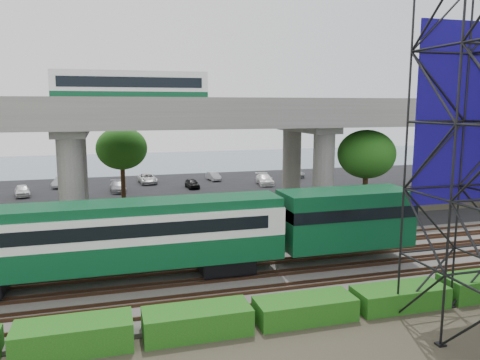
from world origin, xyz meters
name	(u,v)px	position (x,y,z in m)	size (l,w,h in m)	color
ground	(255,287)	(0.00, 0.00, 0.00)	(140.00, 140.00, 0.00)	#474233
ballast_bed	(245,273)	(0.00, 2.00, 0.10)	(90.00, 12.00, 0.20)	slate
service_road	(213,235)	(0.00, 10.50, 0.04)	(90.00, 5.00, 0.08)	black
parking_lot	(171,185)	(0.00, 34.00, 0.04)	(90.00, 18.00, 0.08)	black
harbor_water	(153,164)	(0.00, 56.00, 0.01)	(140.00, 40.00, 0.03)	slate
rail_tracks	(245,270)	(0.00, 2.00, 0.28)	(90.00, 9.52, 0.16)	#472D1E
commuter_train	(147,233)	(-5.50, 2.00, 2.88)	(29.30, 3.06, 4.30)	black
overpass	(193,124)	(-0.39, 16.00, 8.21)	(80.00, 12.00, 12.40)	#9E9B93
hedge_strip	(305,308)	(1.01, -4.30, 0.56)	(34.60, 1.80, 1.20)	#145212
trees	(142,156)	(-4.67, 16.17, 5.57)	(40.94, 16.94, 7.69)	#382314
parked_cars	(174,181)	(0.35, 33.50, 0.67)	(35.63, 9.48, 1.26)	silver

